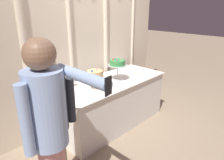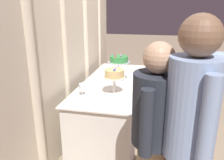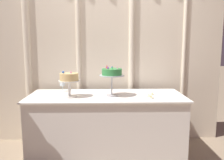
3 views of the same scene
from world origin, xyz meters
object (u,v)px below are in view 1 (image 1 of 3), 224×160
at_px(wine_glass, 72,80).
at_px(guest_man_dark_suit, 49,131).
at_px(cake_display_nearright, 117,64).
at_px(tealight_near_left, 142,75).
at_px(guest_man_pink_jacket, 51,127).
at_px(cake_display_nearleft, 95,75).
at_px(cake_table, 112,103).
at_px(tealight_far_left, 136,74).
at_px(tealight_near_right, 135,72).

xyz_separation_m(wine_glass, guest_man_dark_suit, (-0.97, -1.04, 0.08)).
bearing_deg(cake_display_nearright, wine_glass, 155.81).
bearing_deg(tealight_near_left, cake_display_nearright, 162.87).
bearing_deg(wine_glass, guest_man_pink_jacket, -135.20).
bearing_deg(tealight_near_left, cake_display_nearleft, 174.67).
height_order(cake_table, tealight_near_left, tealight_near_left).
xyz_separation_m(cake_display_nearright, tealight_near_left, (0.45, -0.14, -0.26)).
relative_size(wine_glass, tealight_far_left, 3.30).
relative_size(tealight_far_left, tealight_near_left, 0.84).
relative_size(cake_display_nearleft, guest_man_dark_suit, 0.19).
relative_size(tealight_near_left, tealight_near_right, 1.07).
height_order(cake_display_nearleft, tealight_far_left, cake_display_nearleft).
relative_size(cake_display_nearright, guest_man_dark_suit, 0.22).
bearing_deg(cake_display_nearleft, tealight_far_left, 0.56).
bearing_deg(guest_man_dark_suit, tealight_far_left, 19.20).
relative_size(guest_man_pink_jacket, guest_man_dark_suit, 0.90).
height_order(cake_display_nearright, tealight_near_left, cake_display_nearright).
distance_m(cake_display_nearleft, guest_man_pink_jacket, 1.10).
xyz_separation_m(wine_glass, tealight_far_left, (1.08, -0.33, -0.09)).
bearing_deg(tealight_near_left, tealight_near_right, 76.56).
bearing_deg(tealight_near_left, tealight_far_left, 97.48).
bearing_deg(wine_glass, guest_man_dark_suit, -132.77).
xyz_separation_m(cake_table, wine_glass, (-0.58, 0.23, 0.49)).
bearing_deg(guest_man_pink_jacket, tealight_near_left, 11.66).
bearing_deg(tealight_near_right, cake_display_nearleft, -175.13).
height_order(cake_table, wine_glass, wine_glass).
bearing_deg(cake_display_nearleft, guest_man_dark_suit, -147.56).
relative_size(cake_display_nearleft, wine_glass, 2.26).
height_order(tealight_near_right, guest_man_pink_jacket, guest_man_pink_jacket).
bearing_deg(guest_man_dark_suit, tealight_near_left, 16.62).
height_order(cake_table, tealight_far_left, tealight_far_left).
bearing_deg(cake_display_nearright, guest_man_pink_jacket, -159.96).
distance_m(cake_display_nearright, guest_man_dark_suit, 1.78).
relative_size(cake_table, cake_display_nearright, 5.08).
bearing_deg(wine_glass, cake_table, -22.17).
bearing_deg(cake_table, wine_glass, 157.83).
bearing_deg(guest_man_dark_suit, cake_display_nearright, 25.16).
distance_m(wine_glass, tealight_far_left, 1.14).
bearing_deg(tealight_far_left, guest_man_dark_suit, -160.80).
bearing_deg(tealight_far_left, cake_display_nearright, 174.60).
bearing_deg(tealight_near_right, cake_table, 177.95).
relative_size(cake_display_nearright, wine_glass, 2.63).
height_order(cake_display_nearright, wine_glass, cake_display_nearright).
relative_size(cake_table, tealight_near_right, 39.38).
bearing_deg(tealight_far_left, tealight_near_left, -82.52).
relative_size(tealight_near_right, guest_man_pink_jacket, 0.03).
relative_size(tealight_far_left, tealight_near_right, 0.89).
xyz_separation_m(wine_glass, guest_man_pink_jacket, (-0.83, -0.83, -0.04)).
distance_m(tealight_far_left, tealight_near_right, 0.09).
distance_m(cake_table, tealight_far_left, 0.65).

